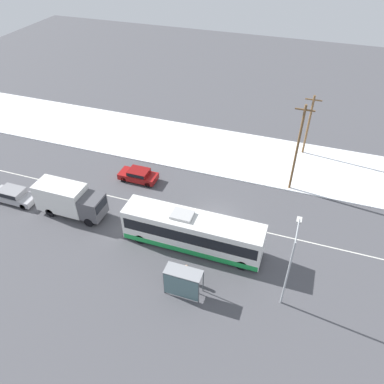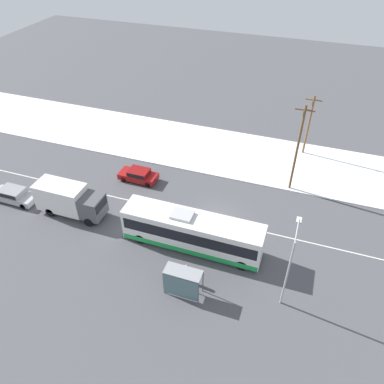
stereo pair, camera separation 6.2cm
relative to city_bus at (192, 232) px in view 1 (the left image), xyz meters
The scene contains 12 objects.
ground_plane 4.25m from the city_bus, 75.04° to the left, with size 120.00×120.00×0.00m, color #4C4C51.
snow_lot 15.68m from the city_bus, 86.30° to the left, with size 80.00×10.02×0.12m.
lane_marking_center 4.25m from the city_bus, 75.04° to the left, with size 60.00×0.12×0.00m.
city_bus is the anchor object (origin of this frame).
box_truck 12.34m from the city_bus, behind, with size 6.58×2.30×3.16m.
sedan_car 11.22m from the city_bus, 140.02° to the left, with size 4.09×1.80×1.32m.
parked_car_near_truck 18.82m from the city_bus, behind, with size 4.55×1.80×1.41m.
pedestrian_at_stop 3.84m from the city_bus, 78.02° to the right, with size 0.66×0.29×1.82m.
bus_shelter 5.16m from the city_bus, 79.48° to the right, with size 2.84×1.20×2.40m.
streetlamp 8.97m from the city_bus, 18.25° to the right, with size 0.36×2.84×6.51m.
utility_pole_roadside 13.38m from the city_bus, 57.92° to the left, with size 1.80×0.24×9.46m.
utility_pole_snowlot 20.00m from the city_bus, 67.93° to the left, with size 1.80×0.24×7.27m.
Camera 1 is at (6.35, -25.18, 24.12)m, focal length 35.00 mm.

